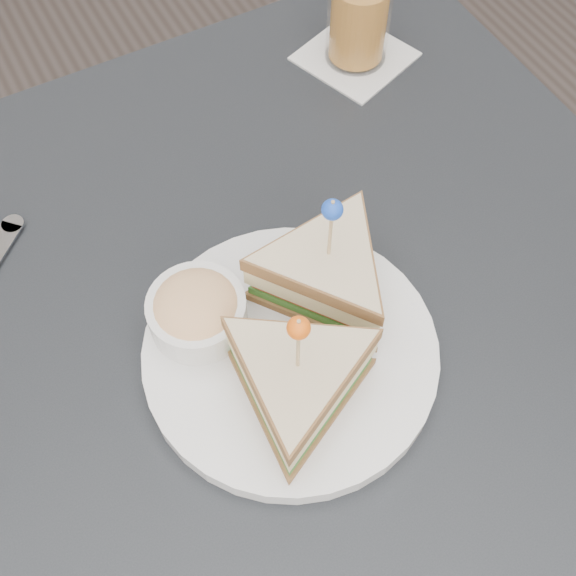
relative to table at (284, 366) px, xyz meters
The scene contains 4 objects.
ground_plane 0.67m from the table, ahead, with size 3.50×3.50×0.00m, color #3F3833.
table is the anchor object (origin of this frame).
plate_meal 0.12m from the table, 92.34° to the right, with size 0.29×0.27×0.15m.
drink_set 0.39m from the table, 48.65° to the left, with size 0.14×0.14×0.14m.
Camera 1 is at (-0.14, -0.27, 1.32)m, focal length 45.00 mm.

